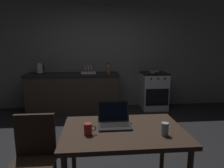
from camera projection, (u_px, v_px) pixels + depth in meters
ground_plane at (106, 155)px, 2.89m from camera, size 12.00×12.00×0.00m
back_wall at (111, 51)px, 5.05m from camera, size 6.40×0.10×2.83m
kitchen_counter at (73, 92)px, 4.80m from camera, size 2.16×0.64×0.90m
stove_oven at (153, 91)px, 4.98m from camera, size 0.60×0.62×0.90m
dining_table at (123, 137)px, 1.94m from camera, size 1.16×0.79×0.76m
chair at (34, 156)px, 1.88m from camera, size 0.40×0.40×0.90m
laptop at (114, 121)px, 2.01m from camera, size 0.32×0.28×0.22m
electric_kettle at (40, 69)px, 4.63m from camera, size 0.17×0.15×0.25m
bottle at (109, 69)px, 4.72m from camera, size 0.08×0.08×0.24m
frying_pan at (154, 72)px, 4.86m from camera, size 0.24×0.41×0.05m
coffee_mug at (88, 129)px, 1.80m from camera, size 0.11×0.07×0.10m
drinking_glass at (165, 129)px, 1.78m from camera, size 0.07×0.07×0.12m
dish_rack at (88, 71)px, 4.74m from camera, size 0.34×0.26×0.21m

